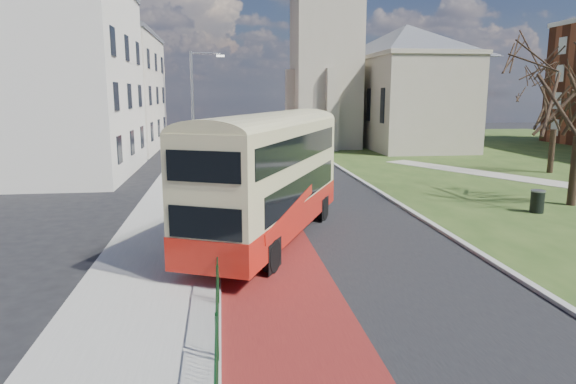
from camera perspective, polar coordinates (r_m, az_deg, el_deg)
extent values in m
plane|color=black|center=(16.30, 2.83, -9.10)|extent=(160.00, 160.00, 0.00)
cube|color=black|center=(35.76, -0.47, 1.92)|extent=(9.00, 120.00, 0.01)
cube|color=#591414|center=(35.54, -4.79, 1.83)|extent=(3.40, 120.00, 0.01)
cube|color=gray|center=(35.57, -10.92, 1.76)|extent=(4.00, 120.00, 0.12)
cube|color=#999993|center=(35.50, -7.70, 1.85)|extent=(0.25, 120.00, 0.13)
cube|color=#999993|center=(38.51, 5.99, 2.59)|extent=(0.25, 80.00, 0.13)
cylinder|color=#0E3E1B|center=(19.58, -7.77, -2.41)|extent=(0.04, 24.00, 0.04)
cylinder|color=#0E3E1B|center=(19.82, -7.70, -5.08)|extent=(0.04, 24.00, 0.04)
cube|color=gray|center=(54.53, 4.23, 17.61)|extent=(6.50, 6.50, 24.00)
cube|color=gray|center=(56.46, 12.73, 9.52)|extent=(9.00, 18.00, 9.00)
pyramid|color=#565960|center=(56.89, 13.08, 17.70)|extent=(9.00, 18.00, 3.60)
cube|color=silver|center=(38.74, -24.74, 10.91)|extent=(10.00, 14.00, 12.50)
cube|color=beige|center=(54.25, -19.68, 10.17)|extent=(10.00, 16.00, 11.00)
cube|color=#565960|center=(54.54, -20.08, 16.21)|extent=(10.30, 16.30, 0.50)
cylinder|color=gray|center=(33.15, -10.51, 8.19)|extent=(0.16, 0.16, 8.00)
cylinder|color=gray|center=(33.17, -9.14, 14.98)|extent=(1.80, 0.10, 0.10)
cube|color=silver|center=(33.15, -7.53, 14.76)|extent=(0.50, 0.18, 0.12)
cube|color=red|center=(19.59, -1.99, -2.50)|extent=(6.95, 11.26, 1.02)
cube|color=#C8BF88|center=(19.23, -2.03, 3.26)|extent=(6.90, 11.20, 2.95)
cube|color=black|center=(20.09, -5.18, 0.91)|extent=(3.81, 8.38, 0.97)
cube|color=black|center=(19.29, 1.87, 0.53)|extent=(3.81, 8.38, 0.97)
cube|color=black|center=(19.60, -5.59, 5.15)|extent=(4.18, 9.20, 0.91)
cube|color=black|center=(18.78, 1.65, 4.95)|extent=(4.18, 9.20, 0.91)
cube|color=black|center=(24.63, 2.16, 2.78)|extent=(2.11, 1.01, 1.07)
cube|color=black|center=(24.46, 2.19, 6.32)|extent=(2.11, 1.01, 0.91)
cube|color=orange|center=(24.42, 2.20, 7.67)|extent=(1.70, 0.84, 0.30)
cylinder|color=black|center=(23.58, -1.72, -1.47)|extent=(0.71, 1.09, 1.06)
cylinder|color=black|center=(22.95, 3.86, -1.83)|extent=(0.71, 1.09, 1.06)
cylinder|color=black|center=(17.17, -9.37, -6.33)|extent=(0.71, 1.09, 1.06)
cylinder|color=black|center=(16.30, -1.86, -7.12)|extent=(0.71, 1.09, 1.06)
cylinder|color=#2E2017|center=(29.32, 29.22, 2.02)|extent=(0.48, 0.48, 3.44)
cylinder|color=black|center=(40.82, 27.24, 4.05)|extent=(0.45, 0.45, 3.07)
cylinder|color=black|center=(26.87, 25.96, -1.01)|extent=(0.72, 0.72, 1.00)
cylinder|color=gray|center=(26.78, 26.05, 0.11)|extent=(0.77, 0.77, 0.07)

